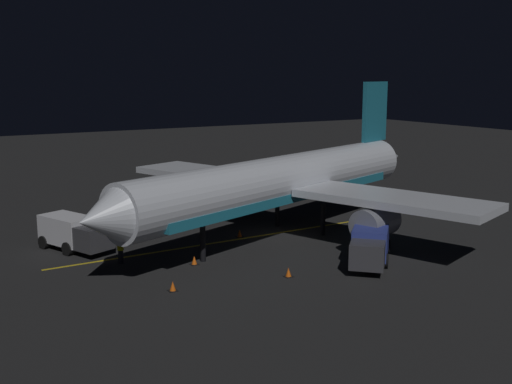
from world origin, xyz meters
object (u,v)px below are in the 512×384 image
(traffic_cone_near_right, at_px, (288,273))
(traffic_cone_under_wing, at_px, (173,287))
(ground_crew_worker, at_px, (120,250))
(baggage_truck, at_px, (73,233))
(catering_truck, at_px, (371,243))
(traffic_cone_near_left, at_px, (240,234))
(airliner, at_px, (285,182))
(traffic_cone_far, at_px, (194,261))

(traffic_cone_near_right, bearing_deg, traffic_cone_under_wing, 79.84)
(traffic_cone_under_wing, bearing_deg, ground_crew_worker, 6.68)
(baggage_truck, relative_size, catering_truck, 0.98)
(traffic_cone_near_left, height_order, traffic_cone_under_wing, same)
(baggage_truck, bearing_deg, airliner, -105.02)
(traffic_cone_near_left, xyz_separation_m, traffic_cone_far, (-4.36, 5.69, 0.00))
(airliner, bearing_deg, traffic_cone_under_wing, 120.29)
(ground_crew_worker, xyz_separation_m, traffic_cone_near_left, (1.75, -9.51, -0.64))
(baggage_truck, xyz_separation_m, traffic_cone_near_left, (-2.67, -11.25, -0.93))
(airliner, xyz_separation_m, traffic_cone_near_right, (-8.15, 5.11, -3.68))
(traffic_cone_near_left, bearing_deg, airliner, -110.88)
(catering_truck, bearing_deg, traffic_cone_near_right, 87.93)
(airliner, relative_size, traffic_cone_near_right, 61.95)
(ground_crew_worker, bearing_deg, airliner, -87.43)
(traffic_cone_under_wing, bearing_deg, baggage_truck, 12.95)
(catering_truck, height_order, ground_crew_worker, catering_truck)
(airliner, bearing_deg, ground_crew_worker, 92.57)
(catering_truck, relative_size, ground_crew_worker, 3.50)
(traffic_cone_near_right, distance_m, traffic_cone_under_wing, 6.87)
(airliner, distance_m, traffic_cone_near_left, 4.97)
(airliner, xyz_separation_m, catering_truck, (-8.36, -0.92, -2.72))
(airliner, height_order, traffic_cone_near_left, airliner)
(traffic_cone_near_right, bearing_deg, airliner, -32.09)
(ground_crew_worker, height_order, traffic_cone_far, ground_crew_worker)
(ground_crew_worker, relative_size, traffic_cone_near_right, 3.16)
(ground_crew_worker, distance_m, traffic_cone_near_right, 10.69)
(catering_truck, bearing_deg, traffic_cone_under_wing, 83.62)
(baggage_truck, relative_size, traffic_cone_near_left, 10.80)
(catering_truck, bearing_deg, baggage_truck, 51.34)
(catering_truck, height_order, traffic_cone_near_left, catering_truck)
(airliner, xyz_separation_m, ground_crew_worker, (-0.57, 12.62, -3.05))
(ground_crew_worker, height_order, traffic_cone_near_right, ground_crew_worker)
(airliner, height_order, baggage_truck, airliner)
(ground_crew_worker, xyz_separation_m, traffic_cone_far, (-2.61, -3.82, -0.64))
(catering_truck, bearing_deg, ground_crew_worker, 60.05)
(traffic_cone_near_left, xyz_separation_m, traffic_cone_near_right, (-9.33, 2.00, 0.00))
(catering_truck, xyz_separation_m, ground_crew_worker, (7.80, 13.54, -0.33))
(ground_crew_worker, relative_size, traffic_cone_near_left, 3.16)
(traffic_cone_near_right, bearing_deg, catering_truck, -92.07)
(traffic_cone_near_left, relative_size, traffic_cone_far, 1.00)
(traffic_cone_under_wing, distance_m, traffic_cone_far, 4.86)
(traffic_cone_near_left, distance_m, traffic_cone_under_wing, 11.95)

